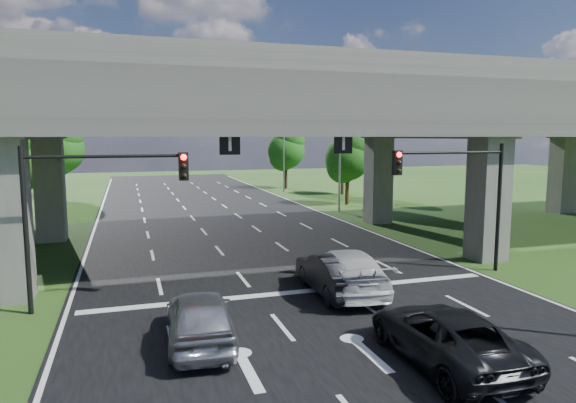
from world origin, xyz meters
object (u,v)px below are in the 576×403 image
signal_right (461,184)px  car_dark (334,273)px  car_white (345,271)px  signal_left (90,196)px  streetlight_beyond (280,141)px  streetlight_far (335,142)px  car_trailing (446,336)px  car_silver (200,317)px

signal_right → car_dark: size_ratio=1.18×
car_white → signal_right: bearing=-164.0°
signal_right → car_dark: (-6.58, -1.10, -3.32)m
signal_left → streetlight_beyond: streetlight_beyond is taller
signal_left → streetlight_beyond: (17.92, 36.06, 1.66)m
signal_right → streetlight_far: bearing=83.5°
signal_left → car_white: (9.62, -0.94, -3.30)m
streetlight_far → car_dark: size_ratio=1.96×
streetlight_far → car_white: size_ratio=1.68×
signal_right → car_trailing: 10.48m
car_silver → car_white: 7.29m
signal_right → signal_left: (-15.65, 0.00, 0.00)m
signal_left → car_dark: size_ratio=1.18×
signal_left → car_silver: size_ratio=1.23×
signal_right → car_trailing: size_ratio=1.09×
streetlight_far → car_dark: streetlight_far is taller
streetlight_far → car_trailing: (-8.31, -27.92, -5.05)m
signal_left → signal_right: bearing=0.0°
signal_left → car_trailing: size_ratio=1.09×
car_trailing → signal_left: bearing=-37.8°
signal_right → signal_left: 15.65m
signal_right → car_white: (-6.02, -0.94, -3.30)m
signal_right → car_silver: size_ratio=1.23×
streetlight_far → car_white: bearing=-111.6°
signal_left → car_trailing: signal_left is taller
streetlight_beyond → car_silver: streetlight_beyond is taller
car_white → signal_left: bearing=1.5°
signal_right → streetlight_far: (2.27, 20.06, 1.66)m
streetlight_beyond → signal_left: bearing=-116.4°
streetlight_far → car_silver: 29.02m
car_dark → car_silver: bearing=31.8°
streetlight_far → signal_right: bearing=-96.5°
streetlight_beyond → signal_right: bearing=-93.6°
car_dark → car_white: 0.58m
signal_right → streetlight_beyond: bearing=86.4°
streetlight_far → streetlight_beyond: 16.00m
car_trailing → car_white: bearing=-88.7°
car_trailing → streetlight_far: bearing=-105.1°
signal_right → car_dark: 7.45m
streetlight_far → car_dark: 23.47m
signal_right → car_trailing: (-6.04, -7.86, -3.39)m
car_trailing → signal_right: bearing=-126.1°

